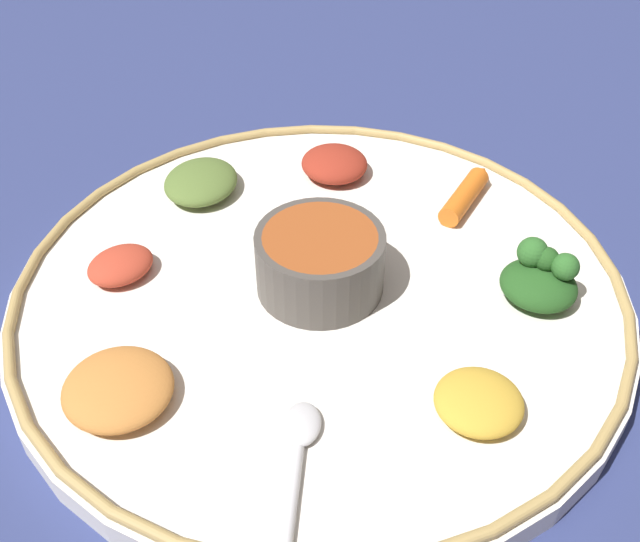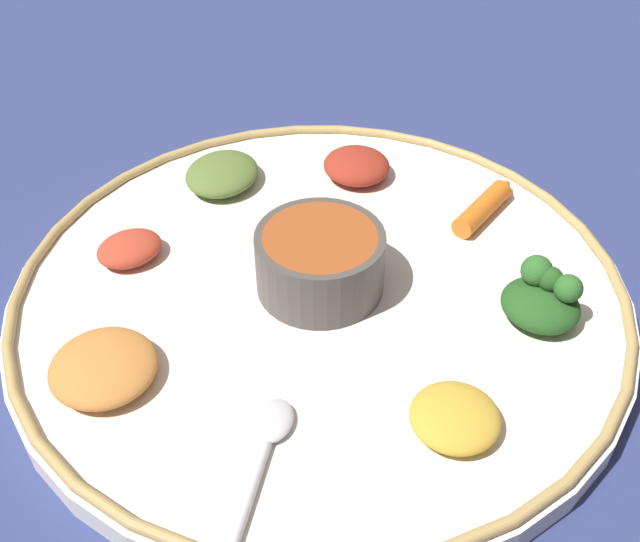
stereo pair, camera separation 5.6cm
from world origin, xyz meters
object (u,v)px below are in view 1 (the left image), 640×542
at_px(greens_pile, 540,279).
at_px(carrot_near_spoon, 467,193).
at_px(center_bowl, 320,260).
at_px(spoon, 293,488).

xyz_separation_m(greens_pile, carrot_near_spoon, (-0.09, 0.08, -0.01)).
relative_size(center_bowl, carrot_near_spoon, 1.11).
height_order(spoon, greens_pile, greens_pile).
distance_m(center_bowl, spoon, 0.18).
height_order(greens_pile, carrot_near_spoon, greens_pile).
bearing_deg(spoon, greens_pile, 74.64).
relative_size(spoon, greens_pile, 3.02).
relative_size(center_bowl, spoon, 0.56).
bearing_deg(carrot_near_spoon, greens_pile, -42.58).
xyz_separation_m(center_bowl, spoon, (0.08, -0.16, -0.02)).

